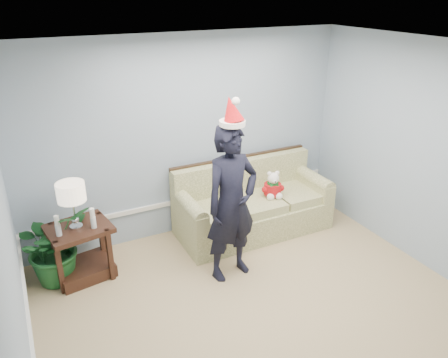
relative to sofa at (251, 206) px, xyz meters
The scene contains 10 objects.
room_shell 2.41m from the sofa, 110.15° to the right, with size 4.54×5.04×2.74m.
wainscot_trim 2.12m from the sofa, 155.50° to the right, with size 4.49×4.99×0.06m.
sofa is the anchor object (origin of this frame).
side_table 2.34m from the sofa, behind, with size 0.78×0.69×0.67m.
table_lamp 2.48m from the sofa, behind, with size 0.31×0.31×0.56m.
candle_pair 2.42m from the sofa, behind, with size 0.44×0.06×0.25m.
houseplant 2.63m from the sofa, behind, with size 0.82×0.71×0.91m, color #185021.
man 1.24m from the sofa, 132.42° to the right, with size 0.68×0.45×1.87m, color black.
santa_hat 1.97m from the sofa, 132.98° to the right, with size 0.35×0.38×0.33m.
teddy_bear 0.42m from the sofa, 31.81° to the right, with size 0.28×0.29×0.38m.
Camera 1 is at (-2.04, -2.65, 3.20)m, focal length 35.00 mm.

